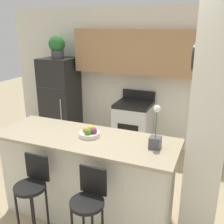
# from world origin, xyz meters

# --- Properties ---
(ground_plane) EXTENTS (14.00, 14.00, 0.00)m
(ground_plane) POSITION_xyz_m (0.00, 0.00, 0.00)
(ground_plane) COLOR tan
(wall_back) EXTENTS (5.60, 0.38, 2.55)m
(wall_back) POSITION_xyz_m (0.10, 2.19, 1.50)
(wall_back) COLOR silver
(wall_back) RESTS_ON ground_plane
(pillar_right) EXTENTS (0.38, 0.32, 2.55)m
(pillar_right) POSITION_xyz_m (1.26, 0.22, 1.28)
(pillar_right) COLOR silver
(pillar_right) RESTS_ON ground_plane
(counter_bar) EXTENTS (2.07, 0.74, 1.04)m
(counter_bar) POSITION_xyz_m (0.00, 0.00, 0.52)
(counter_bar) COLOR silver
(counter_bar) RESTS_ON ground_plane
(refrigerator) EXTENTS (0.65, 0.63, 1.63)m
(refrigerator) POSITION_xyz_m (-1.58, 1.91, 0.81)
(refrigerator) COLOR black
(refrigerator) RESTS_ON ground_plane
(stove_range) EXTENTS (0.62, 0.62, 1.07)m
(stove_range) POSITION_xyz_m (-0.05, 1.92, 0.46)
(stove_range) COLOR silver
(stove_range) RESTS_ON ground_plane
(bar_stool_left) EXTENTS (0.32, 0.32, 0.97)m
(bar_stool_left) POSITION_xyz_m (-0.32, -0.56, 0.64)
(bar_stool_left) COLOR black
(bar_stool_left) RESTS_ON ground_plane
(bar_stool_right) EXTENTS (0.32, 0.32, 0.97)m
(bar_stool_right) POSITION_xyz_m (0.32, -0.56, 0.64)
(bar_stool_right) COLOR black
(bar_stool_right) RESTS_ON ground_plane
(potted_plant_on_fridge) EXTENTS (0.31, 0.31, 0.42)m
(potted_plant_on_fridge) POSITION_xyz_m (-1.58, 1.91, 1.85)
(potted_plant_on_fridge) COLOR #4C4C51
(potted_plant_on_fridge) RESTS_ON refrigerator
(orchid_vase) EXTENTS (0.11, 0.11, 0.45)m
(orchid_vase) POSITION_xyz_m (0.78, 0.03, 1.16)
(orchid_vase) COLOR #4C4C51
(orchid_vase) RESTS_ON counter_bar
(fruit_bowl) EXTENTS (0.23, 0.23, 0.12)m
(fruit_bowl) POSITION_xyz_m (0.04, 0.03, 1.08)
(fruit_bowl) COLOR silver
(fruit_bowl) RESTS_ON counter_bar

